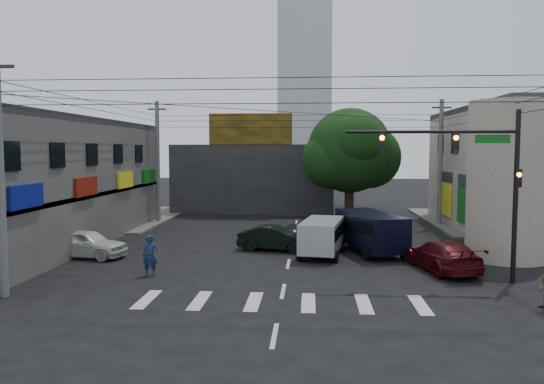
# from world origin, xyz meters

# --- Properties ---
(ground) EXTENTS (160.00, 160.00, 0.00)m
(ground) POSITION_xyz_m (0.00, 0.00, 0.00)
(ground) COLOR black
(ground) RESTS_ON ground
(sidewalk_far_left) EXTENTS (16.00, 16.00, 0.15)m
(sidewalk_far_left) POSITION_xyz_m (-18.00, 18.00, 0.07)
(sidewalk_far_left) COLOR #514F4C
(sidewalk_far_left) RESTS_ON ground
(sidewalk_far_right) EXTENTS (16.00, 16.00, 0.15)m
(sidewalk_far_right) POSITION_xyz_m (18.00, 18.00, 0.07)
(sidewalk_far_right) COLOR #514F4C
(sidewalk_far_right) RESTS_ON ground
(corner_column) EXTENTS (4.00, 4.00, 8.00)m
(corner_column) POSITION_xyz_m (11.00, 4.00, 4.00)
(corner_column) COLOR gray
(corner_column) RESTS_ON ground
(building_far) EXTENTS (14.00, 10.00, 6.00)m
(building_far) POSITION_xyz_m (-4.00, 26.00, 3.00)
(building_far) COLOR #232326
(building_far) RESTS_ON ground
(billboard) EXTENTS (7.00, 0.30, 2.60)m
(billboard) POSITION_xyz_m (-4.00, 21.10, 7.30)
(billboard) COLOR olive
(billboard) RESTS_ON building_far
(tower_distant) EXTENTS (9.00, 9.00, 44.00)m
(tower_distant) POSITION_xyz_m (0.00, 70.00, 22.00)
(tower_distant) COLOR silver
(tower_distant) RESTS_ON ground
(street_tree) EXTENTS (6.40, 6.40, 8.70)m
(street_tree) POSITION_xyz_m (4.00, 17.00, 5.47)
(street_tree) COLOR black
(street_tree) RESTS_ON ground
(traffic_gantry) EXTENTS (7.10, 0.35, 7.20)m
(traffic_gantry) POSITION_xyz_m (7.82, -1.00, 4.83)
(traffic_gantry) COLOR black
(traffic_gantry) RESTS_ON ground
(utility_pole_near_left) EXTENTS (0.32, 0.32, 9.20)m
(utility_pole_near_left) POSITION_xyz_m (-10.50, -4.50, 4.60)
(utility_pole_near_left) COLOR #59595B
(utility_pole_near_left) RESTS_ON ground
(utility_pole_far_left) EXTENTS (0.32, 0.32, 9.20)m
(utility_pole_far_left) POSITION_xyz_m (-10.50, 16.00, 4.60)
(utility_pole_far_left) COLOR #59595B
(utility_pole_far_left) RESTS_ON ground
(utility_pole_far_right) EXTENTS (0.32, 0.32, 9.20)m
(utility_pole_far_right) POSITION_xyz_m (10.50, 16.00, 4.60)
(utility_pole_far_right) COLOR #59595B
(utility_pole_far_right) RESTS_ON ground
(dark_sedan) EXTENTS (2.99, 4.65, 1.35)m
(dark_sedan) POSITION_xyz_m (-0.84, 5.44, 0.68)
(dark_sedan) COLOR black
(dark_sedan) RESTS_ON ground
(white_compact) EXTENTS (3.33, 4.93, 1.46)m
(white_compact) POSITION_xyz_m (-10.50, 2.86, 0.73)
(white_compact) COLOR silver
(white_compact) RESTS_ON ground
(maroon_sedan) EXTENTS (4.09, 5.78, 1.43)m
(maroon_sedan) POSITION_xyz_m (7.11, 1.11, 0.72)
(maroon_sedan) COLOR #41090C
(maroon_sedan) RESTS_ON ground
(silver_minivan) EXTENTS (4.98, 3.28, 1.88)m
(silver_minivan) POSITION_xyz_m (1.67, 4.17, 0.94)
(silver_minivan) COLOR #B1B6BA
(silver_minivan) RESTS_ON ground
(navy_van) EXTENTS (6.56, 5.12, 2.16)m
(navy_van) POSITION_xyz_m (4.29, 5.17, 1.08)
(navy_van) COLOR black
(navy_van) RESTS_ON ground
(traffic_officer) EXTENTS (0.82, 0.68, 1.80)m
(traffic_officer) POSITION_xyz_m (-5.98, -0.82, 0.90)
(traffic_officer) COLOR #16294E
(traffic_officer) RESTS_ON ground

